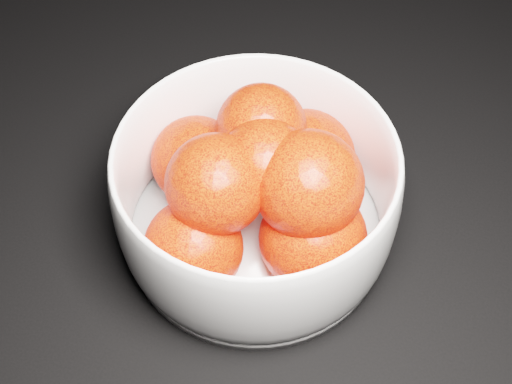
% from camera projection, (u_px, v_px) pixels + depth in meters
% --- Properties ---
extents(ground, '(3.00, 3.00, 0.00)m').
position_uv_depth(ground, '(188.00, 11.00, 0.82)').
color(ground, black).
rests_on(ground, ground).
extents(bowl, '(0.23, 0.23, 0.11)m').
position_uv_depth(bowl, '(256.00, 196.00, 0.58)').
color(bowl, white).
rests_on(bowl, ground).
extents(orange_pile, '(0.20, 0.20, 0.13)m').
position_uv_depth(orange_pile, '(263.00, 185.00, 0.57)').
color(orange_pile, '#FF260C').
rests_on(orange_pile, bowl).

